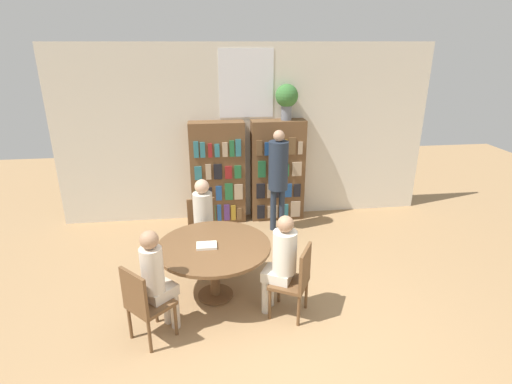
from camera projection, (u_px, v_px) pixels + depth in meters
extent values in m
plane|color=#9E7A51|center=(284.00, 355.00, 4.08)|extent=(16.00, 16.00, 0.00)
cube|color=beige|center=(246.00, 134.00, 6.87)|extent=(6.40, 0.06, 3.00)
cube|color=white|center=(246.00, 84.00, 6.54)|extent=(0.90, 0.01, 1.10)
cube|color=brown|center=(218.00, 173.00, 6.85)|extent=(0.92, 0.32, 1.77)
cube|color=tan|center=(200.00, 214.00, 6.90)|extent=(0.07, 0.02, 0.29)
cube|color=#2D707A|center=(206.00, 214.00, 6.91)|extent=(0.07, 0.02, 0.28)
cube|color=#236638|center=(213.00, 213.00, 6.92)|extent=(0.09, 0.02, 0.30)
cube|color=navy|center=(219.00, 213.00, 6.93)|extent=(0.07, 0.02, 0.30)
cube|color=#4C2D6B|center=(227.00, 212.00, 6.95)|extent=(0.10, 0.02, 0.29)
cube|color=olive|center=(233.00, 213.00, 6.97)|extent=(0.08, 0.02, 0.27)
cube|color=brown|center=(239.00, 214.00, 6.99)|extent=(0.08, 0.02, 0.22)
cube|color=#236638|center=(199.00, 195.00, 6.77)|extent=(0.13, 0.02, 0.23)
cube|color=black|center=(209.00, 194.00, 6.79)|extent=(0.12, 0.02, 0.24)
cube|color=navy|center=(219.00, 193.00, 6.81)|extent=(0.10, 0.02, 0.26)
cube|color=#236638|center=(229.00, 192.00, 6.82)|extent=(0.14, 0.02, 0.30)
cube|color=tan|center=(238.00, 192.00, 6.84)|extent=(0.15, 0.02, 0.27)
cube|color=#2D707A|center=(198.00, 173.00, 6.63)|extent=(0.12, 0.02, 0.23)
cube|color=tan|center=(208.00, 172.00, 6.65)|extent=(0.09, 0.02, 0.26)
cube|color=black|center=(218.00, 172.00, 6.67)|extent=(0.14, 0.02, 0.26)
cube|color=maroon|center=(229.00, 172.00, 6.70)|extent=(0.11, 0.02, 0.22)
cube|color=#236638|center=(238.00, 172.00, 6.72)|extent=(0.11, 0.02, 0.22)
cube|color=#2D707A|center=(196.00, 150.00, 6.49)|extent=(0.08, 0.02, 0.27)
cube|color=#2D707A|center=(203.00, 150.00, 6.51)|extent=(0.08, 0.02, 0.26)
cube|color=maroon|center=(210.00, 150.00, 6.52)|extent=(0.07, 0.02, 0.23)
cube|color=#2D707A|center=(217.00, 151.00, 6.54)|extent=(0.08, 0.02, 0.22)
cube|color=tan|center=(225.00, 150.00, 6.55)|extent=(0.09, 0.02, 0.24)
cube|color=#236638|center=(232.00, 149.00, 6.56)|extent=(0.08, 0.02, 0.27)
cube|color=#2D707A|center=(238.00, 148.00, 6.57)|extent=(0.09, 0.02, 0.29)
cube|color=brown|center=(278.00, 171.00, 6.98)|extent=(0.92, 0.32, 1.77)
cube|color=black|center=(261.00, 212.00, 7.03)|extent=(0.13, 0.02, 0.25)
cube|color=tan|center=(273.00, 212.00, 7.06)|extent=(0.17, 0.02, 0.23)
cube|color=#2D707A|center=(285.00, 211.00, 7.08)|extent=(0.13, 0.02, 0.24)
cube|color=tan|center=(295.00, 209.00, 7.10)|extent=(0.17, 0.02, 0.29)
cube|color=black|center=(261.00, 191.00, 6.89)|extent=(0.15, 0.02, 0.27)
cube|color=tan|center=(270.00, 191.00, 6.91)|extent=(0.10, 0.02, 0.26)
cube|color=black|center=(279.00, 189.00, 6.92)|extent=(0.15, 0.02, 0.30)
cube|color=navy|center=(288.00, 190.00, 6.95)|extent=(0.13, 0.02, 0.24)
cube|color=black|center=(297.00, 190.00, 6.97)|extent=(0.12, 0.02, 0.23)
cube|color=#236638|center=(262.00, 169.00, 6.75)|extent=(0.13, 0.02, 0.29)
cube|color=black|center=(273.00, 171.00, 6.79)|extent=(0.12, 0.02, 0.21)
cube|color=#236638|center=(285.00, 170.00, 6.81)|extent=(0.13, 0.02, 0.22)
cube|color=tan|center=(297.00, 169.00, 6.83)|extent=(0.16, 0.02, 0.25)
cube|color=brown|center=(259.00, 148.00, 6.62)|extent=(0.10, 0.02, 0.26)
cube|color=navy|center=(268.00, 149.00, 6.64)|extent=(0.10, 0.02, 0.22)
cube|color=#236638|center=(275.00, 148.00, 6.65)|extent=(0.08, 0.02, 0.26)
cube|color=olive|center=(284.00, 147.00, 6.67)|extent=(0.11, 0.02, 0.26)
cube|color=brown|center=(292.00, 146.00, 6.68)|extent=(0.12, 0.02, 0.29)
cube|color=tan|center=(300.00, 148.00, 6.71)|extent=(0.08, 0.02, 0.22)
cylinder|color=slate|center=(286.00, 112.00, 6.63)|extent=(0.17, 0.17, 0.25)
sphere|color=#387033|center=(287.00, 96.00, 6.54)|extent=(0.38, 0.38, 0.38)
cylinder|color=brown|center=(216.00, 295.00, 5.02)|extent=(0.44, 0.44, 0.03)
cylinder|color=brown|center=(215.00, 271.00, 4.90)|extent=(0.12, 0.12, 0.65)
cylinder|color=brown|center=(214.00, 247.00, 4.78)|extent=(1.38, 1.38, 0.04)
cube|color=brown|center=(151.00, 304.00, 4.19)|extent=(0.57, 0.57, 0.04)
cube|color=brown|center=(134.00, 292.00, 3.98)|extent=(0.30, 0.31, 0.45)
cylinder|color=brown|center=(156.00, 307.00, 4.49)|extent=(0.04, 0.04, 0.39)
cylinder|color=brown|center=(176.00, 320.00, 4.29)|extent=(0.04, 0.04, 0.39)
cylinder|color=brown|center=(130.00, 323.00, 4.25)|extent=(0.04, 0.04, 0.39)
cylinder|color=brown|center=(150.00, 337.00, 4.05)|extent=(0.04, 0.04, 0.39)
cube|color=brown|center=(204.00, 233.00, 5.74)|extent=(0.45, 0.45, 0.04)
cube|color=brown|center=(201.00, 213.00, 5.81)|extent=(0.40, 0.09, 0.45)
cylinder|color=brown|center=(218.00, 251.00, 5.70)|extent=(0.04, 0.04, 0.39)
cylinder|color=brown|center=(194.00, 254.00, 5.62)|extent=(0.04, 0.04, 0.39)
cylinder|color=brown|center=(214.00, 240.00, 6.01)|extent=(0.04, 0.04, 0.39)
cylinder|color=brown|center=(191.00, 243.00, 5.93)|extent=(0.04, 0.04, 0.39)
cube|color=brown|center=(289.00, 283.00, 4.56)|extent=(0.54, 0.54, 0.04)
cube|color=brown|center=(305.00, 267.00, 4.42)|extent=(0.22, 0.37, 0.45)
cylinder|color=brown|center=(270.00, 304.00, 4.55)|extent=(0.04, 0.04, 0.39)
cylinder|color=brown|center=(279.00, 288.00, 4.85)|extent=(0.04, 0.04, 0.39)
cylinder|color=brown|center=(299.00, 311.00, 4.44)|extent=(0.04, 0.04, 0.39)
cylinder|color=brown|center=(306.00, 294.00, 4.73)|extent=(0.04, 0.04, 0.39)
cube|color=beige|center=(205.00, 233.00, 5.58)|extent=(0.31, 0.35, 0.12)
cylinder|color=beige|center=(203.00, 210.00, 5.55)|extent=(0.27, 0.27, 0.50)
sphere|color=tan|center=(202.00, 187.00, 5.42)|extent=(0.20, 0.20, 0.20)
cylinder|color=beige|center=(212.00, 253.00, 5.60)|extent=(0.10, 0.10, 0.43)
cylinder|color=beige|center=(202.00, 255.00, 5.56)|extent=(0.10, 0.10, 0.43)
cube|color=silver|center=(277.00, 274.00, 4.58)|extent=(0.41, 0.39, 0.12)
cylinder|color=silver|center=(285.00, 252.00, 4.45)|extent=(0.27, 0.27, 0.50)
sphere|color=#A37A5B|center=(286.00, 224.00, 4.32)|extent=(0.19, 0.19, 0.19)
cylinder|color=silver|center=(266.00, 296.00, 4.65)|extent=(0.10, 0.10, 0.43)
cylinder|color=silver|center=(270.00, 289.00, 4.78)|extent=(0.10, 0.10, 0.43)
cube|color=beige|center=(161.00, 292.00, 4.27)|extent=(0.39, 0.39, 0.12)
cylinder|color=beige|center=(152.00, 270.00, 4.10)|extent=(0.23, 0.23, 0.50)
sphere|color=#A37A5B|center=(149.00, 240.00, 3.98)|extent=(0.19, 0.19, 0.19)
cylinder|color=beige|center=(168.00, 306.00, 4.48)|extent=(0.10, 0.10, 0.43)
cylinder|color=beige|center=(175.00, 310.00, 4.41)|extent=(0.10, 0.10, 0.43)
cylinder|color=#232D3D|center=(273.00, 210.00, 6.67)|extent=(0.10, 0.10, 0.73)
cylinder|color=#232D3D|center=(282.00, 209.00, 6.69)|extent=(0.10, 0.10, 0.73)
cylinder|color=#232D3D|center=(278.00, 166.00, 6.41)|extent=(0.32, 0.32, 0.79)
sphere|color=tan|center=(279.00, 136.00, 6.23)|extent=(0.18, 0.18, 0.18)
cylinder|color=#232D3D|center=(281.00, 149.00, 6.61)|extent=(0.07, 0.30, 0.07)
cube|color=silver|center=(207.00, 246.00, 4.73)|extent=(0.24, 0.18, 0.03)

